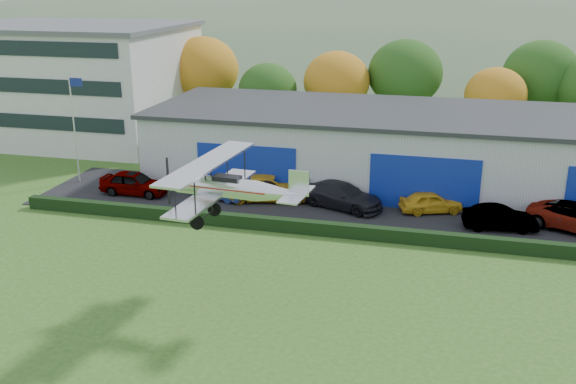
% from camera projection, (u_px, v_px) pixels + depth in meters
% --- Properties ---
extents(apron, '(48.00, 9.00, 0.05)m').
position_uv_depth(apron, '(390.00, 212.00, 41.89)').
color(apron, black).
rests_on(apron, ground).
extents(hedge, '(46.00, 0.60, 0.80)m').
position_uv_depth(hedge, '(382.00, 234.00, 37.36)').
color(hedge, black).
rests_on(hedge, ground).
extents(hangar, '(40.60, 12.60, 5.30)m').
position_uv_depth(hangar, '(429.00, 148.00, 47.01)').
color(hangar, '#B2B7BC').
rests_on(hangar, ground).
extents(office_block, '(20.60, 15.60, 10.40)m').
position_uv_depth(office_block, '(73.00, 81.00, 60.32)').
color(office_block, silver).
rests_on(office_block, ground).
extents(flagpole, '(1.05, 0.10, 8.00)m').
position_uv_depth(flagpole, '(75.00, 118.00, 46.62)').
color(flagpole, silver).
rests_on(flagpole, ground).
extents(tree_belt, '(75.70, 13.22, 10.12)m').
position_uv_depth(tree_belt, '(391.00, 80.00, 58.66)').
color(tree_belt, '#3D2614').
rests_on(tree_belt, ground).
extents(distant_hills, '(430.00, 196.00, 56.00)m').
position_uv_depth(distant_hills, '(406.00, 95.00, 157.17)').
color(distant_hills, '#4C6642').
rests_on(distant_hills, ground).
extents(car_0, '(4.81, 1.99, 1.63)m').
position_uv_depth(car_0, '(134.00, 183.00, 45.04)').
color(car_0, gray).
rests_on(car_0, apron).
extents(car_1, '(4.37, 2.46, 1.36)m').
position_uv_depth(car_1, '(218.00, 189.00, 44.24)').
color(car_1, navy).
rests_on(car_1, apron).
extents(car_2, '(6.41, 4.02, 1.65)m').
position_uv_depth(car_2, '(271.00, 187.00, 44.05)').
color(car_2, gold).
rests_on(car_2, apron).
extents(car_3, '(6.10, 4.17, 1.64)m').
position_uv_depth(car_3, '(342.00, 195.00, 42.46)').
color(car_3, black).
rests_on(car_3, apron).
extents(car_4, '(4.33, 2.93, 1.37)m').
position_uv_depth(car_4, '(431.00, 202.00, 41.64)').
color(car_4, gold).
rests_on(car_4, apron).
extents(car_5, '(4.48, 1.94, 1.43)m').
position_uv_depth(car_5, '(500.00, 218.00, 38.78)').
color(car_5, gray).
rests_on(car_5, apron).
extents(biplane, '(6.74, 7.74, 2.89)m').
position_uv_depth(biplane, '(229.00, 186.00, 28.55)').
color(biplane, silver).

